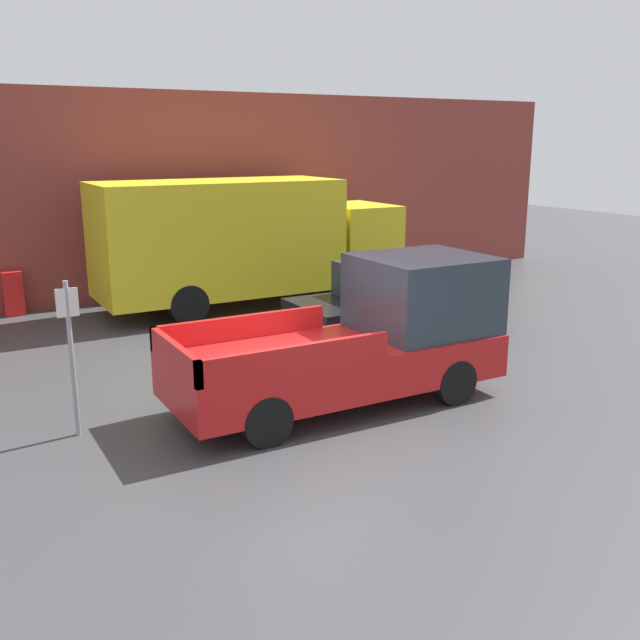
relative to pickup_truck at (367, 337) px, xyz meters
name	(u,v)px	position (x,y,z in m)	size (l,w,h in m)	color
ground_plane	(309,421)	(-1.30, -0.41, -1.03)	(60.00, 60.00, 0.00)	#3D3D3F
building_wall	(128,197)	(-1.30, 9.27, 1.65)	(28.00, 0.15, 5.35)	brown
pickup_truck	(367,337)	(0.00, 0.00, 0.00)	(5.33, 2.05, 2.26)	red
car	(398,297)	(2.81, 3.08, -0.24)	(4.60, 1.98, 1.57)	black
delivery_truck	(244,239)	(0.96, 7.12, 0.68)	(7.73, 2.43, 3.15)	gold
parking_sign	(71,350)	(-4.42, 0.76, 0.24)	(0.30, 0.07, 2.25)	gray
newspaper_box	(13,293)	(-4.28, 8.94, -0.49)	(0.45, 0.40, 1.07)	red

